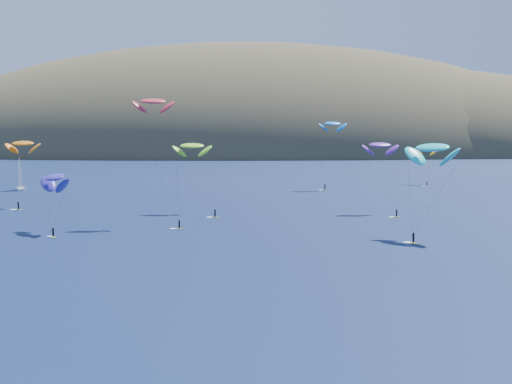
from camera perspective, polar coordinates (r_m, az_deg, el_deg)
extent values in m
ellipsoid|color=#3D3526|center=(607.15, -0.62, 1.93)|extent=(600.00, 300.00, 210.00)
ellipsoid|color=#3D3526|center=(653.07, -14.88, 2.46)|extent=(340.00, 240.00, 120.00)
ellipsoid|color=#3D3526|center=(612.26, 14.58, 2.10)|extent=(320.00, 220.00, 156.00)
cube|color=silver|center=(248.19, -18.37, 0.20)|extent=(4.78, 7.73, 0.91)
cylinder|color=silver|center=(248.31, -18.38, 1.43)|extent=(0.14, 0.14, 10.56)
cube|color=#D7FB1B|center=(188.43, -18.47, -1.34)|extent=(1.68, 0.65, 0.09)
cylinder|color=black|center=(188.32, -18.48, -1.03)|extent=(0.38, 0.38, 1.75)
sphere|color=#8C6047|center=(188.22, -18.49, -0.73)|extent=(0.29, 0.29, 0.29)
ellipsoid|color=orange|center=(195.10, -18.16, 3.72)|extent=(9.25, 5.05, 4.94)
cube|color=#D7FB1B|center=(163.64, -3.30, -2.02)|extent=(1.54, 0.53, 0.08)
cylinder|color=black|center=(163.52, -3.30, -1.69)|extent=(0.36, 0.36, 1.62)
sphere|color=#8C6047|center=(163.42, -3.30, -1.36)|extent=(0.27, 0.27, 0.27)
ellipsoid|color=#82DC28|center=(172.82, -5.14, 3.71)|extent=(9.11, 4.66, 4.95)
cube|color=#D7FB1B|center=(238.00, 5.53, 0.17)|extent=(1.69, 0.69, 0.09)
cylinder|color=black|center=(237.91, 5.53, 0.41)|extent=(0.38, 0.38, 1.75)
sphere|color=#8C6047|center=(237.83, 5.53, 0.66)|extent=(0.29, 0.29, 0.29)
ellipsoid|color=blue|center=(240.12, 6.15, 5.48)|extent=(9.43, 5.33, 5.00)
cube|color=#D7FB1B|center=(129.28, 12.47, -4.02)|extent=(1.31, 1.48, 0.08)
cylinder|color=black|center=(129.13, 12.48, -3.59)|extent=(0.36, 0.36, 1.64)
sphere|color=#8C6047|center=(129.00, 12.49, -3.17)|extent=(0.28, 0.28, 0.28)
ellipsoid|color=#1AC8C3|center=(134.93, 13.92, 3.48)|extent=(10.83, 11.73, 6.11)
cube|color=#D7FB1B|center=(166.88, 11.17, -1.97)|extent=(1.47, 0.53, 0.08)
cylinder|color=black|center=(166.78, 11.18, -1.66)|extent=(0.34, 0.34, 1.54)
sphere|color=#8C6047|center=(166.68, 11.18, -1.36)|extent=(0.26, 0.26, 0.26)
ellipsoid|color=#65269B|center=(174.27, 9.91, 3.74)|extent=(8.74, 4.59, 4.72)
cube|color=#D7FB1B|center=(145.42, -6.15, -2.93)|extent=(1.49, 0.59, 0.08)
cylinder|color=black|center=(145.30, -6.16, -2.58)|extent=(0.34, 0.34, 1.55)
sphere|color=#8C6047|center=(145.19, -6.16, -2.22)|extent=(0.26, 0.26, 0.26)
ellipsoid|color=red|center=(151.42, -8.23, 7.21)|extent=(8.61, 4.80, 4.58)
cube|color=#D7FB1B|center=(138.34, -15.91, -3.50)|extent=(1.22, 1.41, 0.08)
cylinder|color=black|center=(138.21, -15.92, -3.13)|extent=(0.34, 0.34, 1.55)
sphere|color=#8C6047|center=(138.09, -15.93, -2.76)|extent=(0.26, 0.26, 0.26)
ellipsoid|color=#2F269D|center=(144.93, -15.79, 1.15)|extent=(9.43, 10.42, 5.39)
cube|color=#D7FB1B|center=(260.38, 13.50, 0.47)|extent=(1.40, 0.80, 0.07)
cylinder|color=black|center=(260.31, 13.51, 0.65)|extent=(0.31, 0.31, 1.44)
sphere|color=#8C6047|center=(260.25, 13.51, 0.83)|extent=(0.24, 0.24, 0.24)
ellipsoid|color=#F0AF12|center=(267.90, 13.47, 3.37)|extent=(8.81, 6.12, 4.48)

